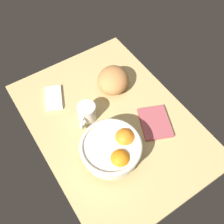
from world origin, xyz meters
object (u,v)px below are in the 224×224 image
fruit_bowl (113,149)px  bread_loaf (113,80)px  mug (87,113)px  napkin_spare (54,98)px  napkin_folded (155,123)px

fruit_bowl → bread_loaf: 33.34cm
bread_loaf → mug: (-7.91, 17.80, -0.92)cm
fruit_bowl → bread_loaf: fruit_bowl is taller
bread_loaf → napkin_spare: (8.68, 24.71, -4.18)cm
napkin_folded → mug: 27.67cm
bread_loaf → napkin_spare: 26.53cm
mug → bread_loaf: bearing=-66.0°
napkin_spare → mug: bearing=-157.4°
fruit_bowl → napkin_spare: bearing=9.9°
fruit_bowl → mug: size_ratio=2.27×
fruit_bowl → napkin_folded: size_ratio=1.48×
napkin_folded → mug: (17.05, 21.56, 3.23)cm
napkin_folded → napkin_spare: same height
napkin_folded → napkin_spare: (33.64, 28.47, -0.03)cm
fruit_bowl → napkin_spare: fruit_bowl is taller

